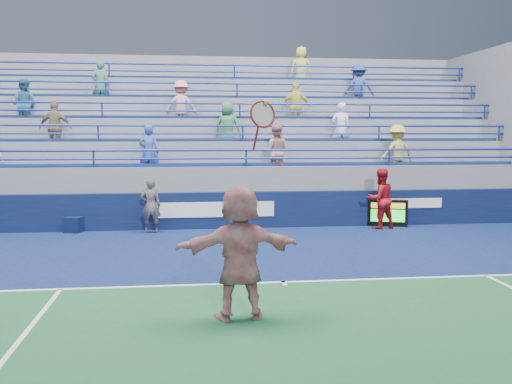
{
  "coord_description": "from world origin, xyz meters",
  "views": [
    {
      "loc": [
        -1.82,
        -10.48,
        2.82
      ],
      "look_at": [
        -0.22,
        2.5,
        1.5
      ],
      "focal_mm": 40.0,
      "sensor_mm": 36.0,
      "label": 1
    }
  ],
  "objects": [
    {
      "name": "sponsor_wall",
      "position": [
        0.0,
        6.5,
        0.55
      ],
      "size": [
        18.0,
        0.32,
        1.1
      ],
      "color": "#0A1039",
      "rests_on": "ground"
    },
    {
      "name": "tennis_player",
      "position": [
        -1.02,
        -1.99,
        1.05
      ],
      "size": [
        1.99,
        0.82,
        3.34
      ],
      "color": "silver",
      "rests_on": "ground"
    },
    {
      "name": "bleacher_stand",
      "position": [
        -0.01,
        10.27,
        1.54
      ],
      "size": [
        18.0,
        5.6,
        6.13
      ],
      "color": "slate",
      "rests_on": "ground"
    },
    {
      "name": "serve_speed_board",
      "position": [
        4.32,
        6.21,
        0.42
      ],
      "size": [
        1.18,
        0.48,
        0.83
      ],
      "color": "black",
      "rests_on": "ground"
    },
    {
      "name": "ball_girl",
      "position": [
        3.94,
        5.85,
        0.91
      ],
      "size": [
        1.01,
        0.87,
        1.81
      ],
      "primitive_type": "imported",
      "rotation": [
        0.0,
        0.0,
        3.37
      ],
      "color": "#AB131A",
      "rests_on": "ground"
    },
    {
      "name": "ground",
      "position": [
        0.0,
        0.0,
        0.0
      ],
      "size": [
        120.0,
        120.0,
        0.0
      ],
      "primitive_type": "plane",
      "color": "#333538"
    },
    {
      "name": "line_judge",
      "position": [
        -2.83,
        5.92,
        0.79
      ],
      "size": [
        0.6,
        0.41,
        1.59
      ],
      "primitive_type": "imported",
      "rotation": [
        0.0,
        0.0,
        3.19
      ],
      "color": "#151C3C",
      "rests_on": "ground"
    },
    {
      "name": "judge_chair",
      "position": [
        -5.03,
        6.3,
        0.27
      ],
      "size": [
        0.59,
        0.6,
        0.83
      ],
      "color": "#0B1737",
      "rests_on": "ground"
    }
  ]
}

